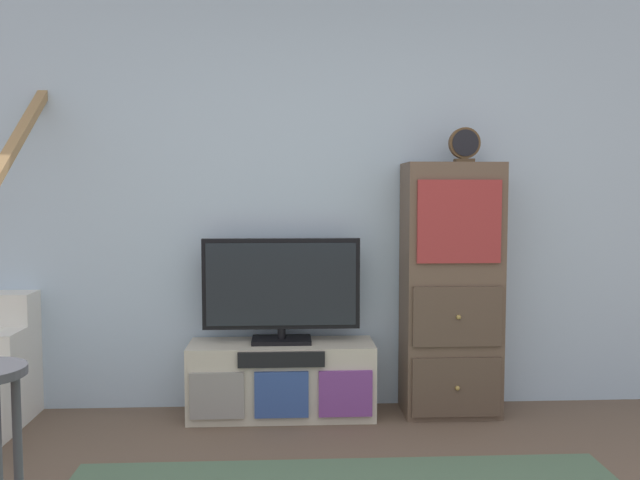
{
  "coord_description": "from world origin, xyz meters",
  "views": [
    {
      "loc": [
        -0.27,
        -1.79,
        1.38
      ],
      "look_at": [
        -0.08,
        1.93,
        1.1
      ],
      "focal_mm": 37.33,
      "sensor_mm": 36.0,
      "label": 1
    }
  ],
  "objects_px": {
    "media_console": "(282,380)",
    "desk_clock": "(464,145)",
    "television": "(281,287)",
    "side_cabinet": "(451,290)"
  },
  "relations": [
    {
      "from": "media_console",
      "to": "desk_clock",
      "type": "distance_m",
      "value": 1.8
    },
    {
      "from": "media_console",
      "to": "television",
      "type": "relative_size",
      "value": 1.18
    },
    {
      "from": "television",
      "to": "desk_clock",
      "type": "xyz_separation_m",
      "value": [
        1.1,
        -0.03,
        0.86
      ]
    },
    {
      "from": "television",
      "to": "desk_clock",
      "type": "distance_m",
      "value": 1.4
    },
    {
      "from": "side_cabinet",
      "to": "desk_clock",
      "type": "bearing_deg",
      "value": -12.8
    },
    {
      "from": "television",
      "to": "side_cabinet",
      "type": "height_order",
      "value": "side_cabinet"
    },
    {
      "from": "television",
      "to": "side_cabinet",
      "type": "bearing_deg",
      "value": -0.76
    },
    {
      "from": "side_cabinet",
      "to": "media_console",
      "type": "bearing_deg",
      "value": -179.43
    },
    {
      "from": "side_cabinet",
      "to": "desk_clock",
      "type": "relative_size",
      "value": 7.32
    },
    {
      "from": "television",
      "to": "side_cabinet",
      "type": "xyz_separation_m",
      "value": [
        1.04,
        -0.01,
        -0.02
      ]
    }
  ]
}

